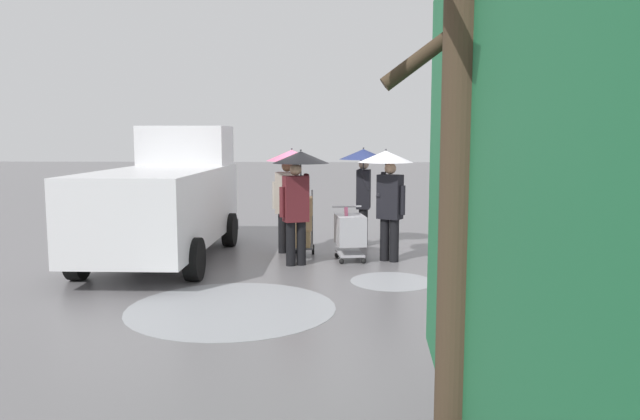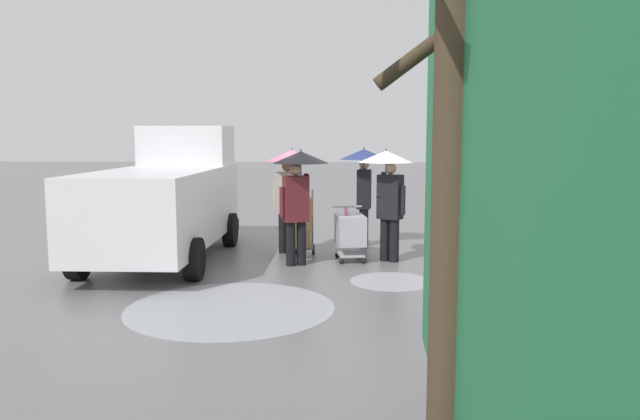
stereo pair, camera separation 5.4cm
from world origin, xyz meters
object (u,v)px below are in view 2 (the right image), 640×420
cargo_van_parked_right (167,198)px  hand_dolly_boxes (301,223)px  pedestrian_black_side (290,176)px  shopping_cart_vendor (350,231)px  pedestrian_white_side (388,179)px  pedestrian_pink_side (299,180)px  bare_tree_far (453,165)px  pedestrian_far_side (364,173)px

cargo_van_parked_right → hand_dolly_boxes: cargo_van_parked_right is taller
pedestrian_black_side → hand_dolly_boxes: bearing=121.8°
shopping_cart_vendor → pedestrian_white_side: 1.24m
cargo_van_parked_right → pedestrian_black_side: 2.47m
pedestrian_black_side → pedestrian_white_side: 2.05m
cargo_van_parked_right → pedestrian_pink_side: 2.72m
hand_dolly_boxes → pedestrian_white_side: 1.92m
hand_dolly_boxes → pedestrian_pink_side: size_ratio=0.61×
cargo_van_parked_right → hand_dolly_boxes: size_ratio=4.07×
shopping_cart_vendor → hand_dolly_boxes: size_ratio=0.79×
cargo_van_parked_right → pedestrian_white_side: 4.31m
shopping_cart_vendor → bare_tree_far: bare_tree_far is taller
pedestrian_pink_side → hand_dolly_boxes: bearing=-88.8°
pedestrian_pink_side → cargo_van_parked_right: bearing=-12.1°
cargo_van_parked_right → hand_dolly_boxes: (-2.62, -0.18, -0.50)m
pedestrian_pink_side → bare_tree_far: (-1.42, 8.13, 0.66)m
cargo_van_parked_right → shopping_cart_vendor: bearing=178.2°
pedestrian_white_side → shopping_cart_vendor: bearing=0.3°
shopping_cart_vendor → pedestrian_white_side: pedestrian_white_side is taller
cargo_van_parked_right → pedestrian_black_side: bearing=-165.9°
bare_tree_far → hand_dolly_boxes: bearing=-80.8°
shopping_cart_vendor → pedestrian_black_side: (1.22, -0.70, 1.02)m
pedestrian_far_side → bare_tree_far: size_ratio=0.51×
bare_tree_far → pedestrian_black_side: bearing=-79.7°
cargo_van_parked_right → shopping_cart_vendor: (-3.58, 0.11, -0.61)m
shopping_cart_vendor → pedestrian_far_side: bearing=-100.4°
hand_dolly_boxes → cargo_van_parked_right: bearing=4.0°
shopping_cart_vendor → hand_dolly_boxes: (0.97, -0.30, 0.11)m
pedestrian_white_side → pedestrian_far_side: 1.65m
pedestrian_black_side → bare_tree_far: 9.46m
pedestrian_far_side → cargo_van_parked_right: bearing=21.0°
shopping_cart_vendor → pedestrian_pink_side: bearing=25.4°
pedestrian_far_side → bare_tree_far: bearing=91.0°
shopping_cart_vendor → pedestrian_pink_side: size_ratio=0.49×
cargo_van_parked_right → pedestrian_white_side: bearing=178.6°
pedestrian_black_side → shopping_cart_vendor: bearing=150.0°
cargo_van_parked_right → pedestrian_black_side: (-2.36, -0.59, 0.41)m
cargo_van_parked_right → pedestrian_white_side: size_ratio=2.49×
hand_dolly_boxes → pedestrian_pink_side: 1.18m
shopping_cart_vendor → pedestrian_pink_side: pedestrian_pink_side is taller
bare_tree_far → pedestrian_far_side: bearing=-89.0°
pedestrian_white_side → pedestrian_far_side: size_ratio=1.00×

